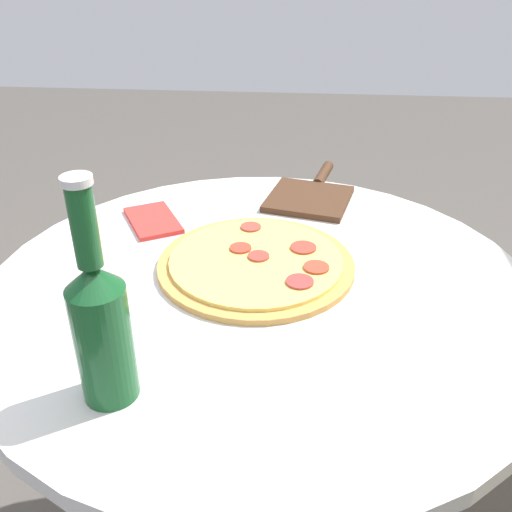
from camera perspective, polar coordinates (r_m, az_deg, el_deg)
The scene contains 5 objects.
table at distance 0.97m, azimuth 0.45°, elevation -12.72°, with size 0.82×0.82×0.73m.
pizza at distance 0.88m, azimuth 0.05°, elevation -0.68°, with size 0.30×0.30×0.02m.
beer_bottle at distance 0.63m, azimuth -15.25°, elevation -6.59°, with size 0.06×0.06×0.26m.
pizza_paddle at distance 1.12m, azimuth 5.55°, elevation 6.13°, with size 0.27×0.18×0.02m.
napkin at distance 1.04m, azimuth -10.27°, elevation 3.53°, with size 0.15×0.13×0.01m.
Camera 1 is at (0.71, 0.05, 1.19)m, focal length 40.00 mm.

